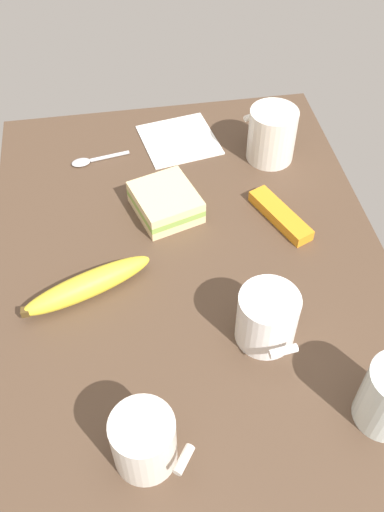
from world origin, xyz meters
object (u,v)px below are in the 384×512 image
at_px(snack_bar, 280,215).
at_px(paper_napkin, 179,140).
at_px(coffee_mug_milky, 267,317).
at_px(coffee_mug_black, 144,441).
at_px(sandwich_main, 166,202).
at_px(coffee_mug_spare, 272,134).
at_px(spoon, 91,160).
at_px(banana, 88,285).

distance_m(snack_bar, paper_napkin, 0.28).
bearing_deg(coffee_mug_milky, coffee_mug_black, -51.65).
bearing_deg(sandwich_main, coffee_mug_spare, 118.53).
bearing_deg(sandwich_main, coffee_mug_black, -10.80).
distance_m(coffee_mug_spare, spoon, 0.34).
bearing_deg(snack_bar, coffee_mug_spare, 148.46).
height_order(spoon, paper_napkin, spoon).
height_order(banana, paper_napkin, banana).
bearing_deg(spoon, paper_napkin, 102.21).
bearing_deg(spoon, coffee_mug_black, 4.11).
bearing_deg(sandwich_main, coffee_mug_milky, 21.19).
xyz_separation_m(coffee_mug_milky, sandwich_main, (-0.28, -0.11, -0.02)).
bearing_deg(snack_bar, banana, -95.41).
bearing_deg(banana, coffee_mug_milky, 64.45).
distance_m(coffee_mug_black, coffee_mug_spare, 0.62).
relative_size(banana, paper_napkin, 1.50).
relative_size(coffee_mug_milky, spoon, 0.97).
bearing_deg(coffee_mug_milky, sandwich_main, -158.81).
bearing_deg(snack_bar, paper_napkin, -173.75).
relative_size(coffee_mug_black, snack_bar, 0.72).
bearing_deg(paper_napkin, banana, -28.59).
distance_m(coffee_mug_spare, sandwich_main, 0.25).
xyz_separation_m(coffee_mug_black, spoon, (-0.58, -0.04, -0.04)).
relative_size(sandwich_main, paper_napkin, 0.96).
bearing_deg(coffee_mug_milky, paper_napkin, -173.26).
height_order(sandwich_main, paper_napkin, sandwich_main).
bearing_deg(paper_napkin, coffee_mug_black, -12.11).
height_order(banana, snack_bar, banana).
bearing_deg(coffee_mug_spare, snack_bar, -8.18).
height_order(coffee_mug_milky, sandwich_main, coffee_mug_milky).
distance_m(banana, snack_bar, 0.35).
bearing_deg(snack_bar, coffee_mug_black, -59.35).
bearing_deg(paper_napkin, sandwich_main, -14.94).
bearing_deg(coffee_mug_spare, banana, -52.22).
xyz_separation_m(coffee_mug_milky, banana, (-0.12, -0.25, -0.03)).
height_order(coffee_mug_milky, banana, coffee_mug_milky).
bearing_deg(snack_bar, sandwich_main, -128.36).
height_order(coffee_mug_spare, spoon, coffee_mug_spare).
bearing_deg(spoon, sandwich_main, 38.26).
relative_size(coffee_mug_milky, coffee_mug_spare, 0.96).
distance_m(coffee_mug_milky, snack_bar, 0.24).
xyz_separation_m(coffee_mug_spare, sandwich_main, (0.12, -0.22, -0.03)).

